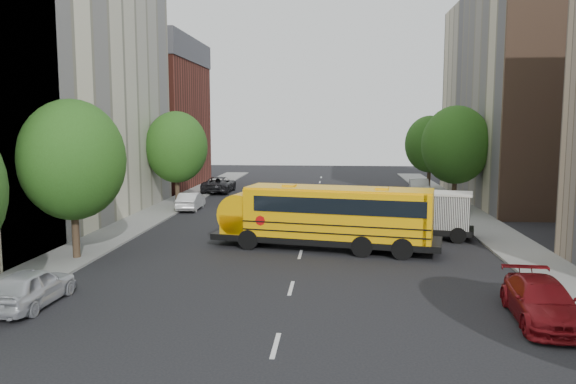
# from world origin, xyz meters

# --- Properties ---
(ground) EXTENTS (120.00, 120.00, 0.00)m
(ground) POSITION_xyz_m (0.00, 0.00, 0.00)
(ground) COLOR black
(ground) RESTS_ON ground
(sidewalk_left) EXTENTS (3.00, 80.00, 0.12)m
(sidewalk_left) POSITION_xyz_m (-11.50, 5.00, 0.06)
(sidewalk_left) COLOR slate
(sidewalk_left) RESTS_ON ground
(sidewalk_right) EXTENTS (3.00, 80.00, 0.12)m
(sidewalk_right) POSITION_xyz_m (11.50, 5.00, 0.06)
(sidewalk_right) COLOR slate
(sidewalk_right) RESTS_ON ground
(lane_markings) EXTENTS (0.15, 64.00, 0.01)m
(lane_markings) POSITION_xyz_m (0.00, 10.00, 0.01)
(lane_markings) COLOR silver
(lane_markings) RESTS_ON ground
(building_left_cream) EXTENTS (10.00, 26.00, 20.00)m
(building_left_cream) POSITION_xyz_m (-18.00, 6.00, 10.00)
(building_left_cream) COLOR beige
(building_left_cream) RESTS_ON ground
(building_left_redbrick) EXTENTS (10.00, 15.00, 13.00)m
(building_left_redbrick) POSITION_xyz_m (-18.00, 28.00, 6.50)
(building_left_redbrick) COLOR maroon
(building_left_redbrick) RESTS_ON ground
(building_right_far) EXTENTS (10.00, 22.00, 18.00)m
(building_right_far) POSITION_xyz_m (18.00, 20.00, 9.00)
(building_right_far) COLOR beige
(building_right_far) RESTS_ON ground
(street_tree_1) EXTENTS (5.12, 5.12, 7.90)m
(street_tree_1) POSITION_xyz_m (-11.00, -4.00, 4.95)
(street_tree_1) COLOR #38281C
(street_tree_1) RESTS_ON ground
(street_tree_2) EXTENTS (4.99, 4.99, 7.71)m
(street_tree_2) POSITION_xyz_m (-11.00, 14.00, 4.83)
(street_tree_2) COLOR #38281C
(street_tree_2) RESTS_ON ground
(street_tree_4) EXTENTS (5.25, 5.25, 8.10)m
(street_tree_4) POSITION_xyz_m (11.00, 14.00, 5.08)
(street_tree_4) COLOR #38281C
(street_tree_4) RESTS_ON ground
(street_tree_5) EXTENTS (4.86, 4.86, 7.51)m
(street_tree_5) POSITION_xyz_m (11.00, 26.00, 4.70)
(street_tree_5) COLOR #38281C
(street_tree_5) RESTS_ON ground
(school_bus) EXTENTS (12.47, 5.10, 3.44)m
(school_bus) POSITION_xyz_m (1.13, -0.60, 1.92)
(school_bus) COLOR black
(school_bus) RESTS_ON ground
(safari_truck) EXTENTS (6.79, 3.75, 2.76)m
(safari_truck) POSITION_xyz_m (6.67, 2.98, 1.46)
(safari_truck) COLOR black
(safari_truck) RESTS_ON ground
(parked_car_0) EXTENTS (1.80, 4.30, 1.45)m
(parked_car_0) POSITION_xyz_m (-9.38, -11.07, 0.73)
(parked_car_0) COLOR silver
(parked_car_0) RESTS_ON ground
(parked_car_1) EXTENTS (1.60, 4.26, 1.39)m
(parked_car_1) POSITION_xyz_m (-9.49, 12.38, 0.70)
(parked_car_1) COLOR silver
(parked_car_1) RESTS_ON ground
(parked_car_2) EXTENTS (2.62, 5.68, 1.58)m
(parked_car_2) POSITION_xyz_m (-9.60, 23.65, 0.79)
(parked_car_2) COLOR black
(parked_car_2) RESTS_ON ground
(parked_car_3) EXTENTS (2.34, 5.04, 1.43)m
(parked_car_3) POSITION_xyz_m (8.80, -11.15, 0.71)
(parked_car_3) COLOR maroon
(parked_car_3) RESTS_ON ground
(parked_car_4) EXTENTS (1.62, 3.83, 1.29)m
(parked_car_4) POSITION_xyz_m (8.80, 10.98, 0.65)
(parked_car_4) COLOR #322C4E
(parked_car_4) RESTS_ON ground
(parked_car_5) EXTENTS (2.06, 4.95, 1.59)m
(parked_car_5) POSITION_xyz_m (9.57, 22.44, 0.80)
(parked_car_5) COLOR #A9AAA4
(parked_car_5) RESTS_ON ground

